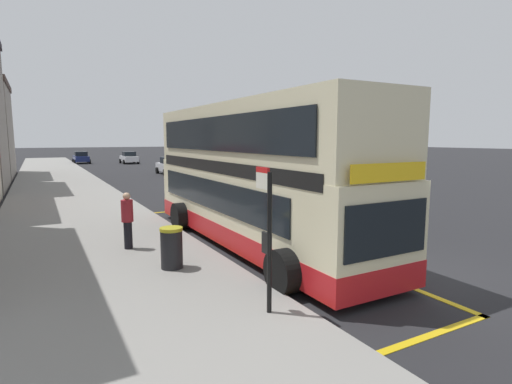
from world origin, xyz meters
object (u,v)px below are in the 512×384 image
(parked_car_navy_far, at_px, (81,158))
(litter_bin, at_px, (172,248))
(double_decker_bus, at_px, (252,180))
(bus_stop_sign, at_px, (267,228))
(parked_car_white_distant, at_px, (171,166))
(pedestrian_waiting_near_sign, at_px, (127,218))
(parked_car_white_behind, at_px, (129,158))

(parked_car_navy_far, height_order, litter_bin, parked_car_navy_far)
(double_decker_bus, height_order, parked_car_navy_far, double_decker_bus)
(bus_stop_sign, height_order, parked_car_navy_far, bus_stop_sign)
(parked_car_white_distant, bearing_deg, double_decker_bus, -101.88)
(parked_car_navy_far, height_order, pedestrian_waiting_near_sign, pedestrian_waiting_near_sign)
(bus_stop_sign, distance_m, pedestrian_waiting_near_sign, 5.88)
(parked_car_white_behind, distance_m, litter_bin, 47.11)
(parked_car_white_behind, bearing_deg, bus_stop_sign, -98.71)
(bus_stop_sign, xyz_separation_m, parked_car_white_behind, (7.38, 49.70, -0.93))
(parked_car_navy_far, bearing_deg, pedestrian_waiting_near_sign, -92.22)
(bus_stop_sign, relative_size, litter_bin, 2.61)
(parked_car_white_behind, height_order, parked_car_white_distant, same)
(parked_car_white_distant, relative_size, litter_bin, 4.07)
(double_decker_bus, bearing_deg, pedestrian_waiting_near_sign, 167.51)
(bus_stop_sign, relative_size, pedestrian_waiting_near_sign, 1.62)
(bus_stop_sign, relative_size, parked_car_white_behind, 0.64)
(parked_car_navy_far, xyz_separation_m, parked_car_white_distant, (5.79, -22.22, 0.00))
(parked_car_navy_far, xyz_separation_m, pedestrian_waiting_near_sign, (-3.11, -47.46, 0.25))
(double_decker_bus, distance_m, bus_stop_sign, 5.36)
(parked_car_white_behind, relative_size, pedestrian_waiting_near_sign, 2.52)
(bus_stop_sign, distance_m, litter_bin, 3.58)
(double_decker_bus, bearing_deg, bus_stop_sign, -115.14)
(double_decker_bus, distance_m, litter_bin, 3.73)
(parked_car_white_distant, relative_size, pedestrian_waiting_near_sign, 2.52)
(parked_car_white_distant, bearing_deg, litter_bin, -107.32)
(parked_car_navy_far, bearing_deg, litter_bin, -91.36)
(bus_stop_sign, xyz_separation_m, litter_bin, (-0.82, 3.31, -1.07))
(double_decker_bus, bearing_deg, parked_car_navy_far, 90.69)
(parked_car_navy_far, relative_size, litter_bin, 4.07)
(pedestrian_waiting_near_sign, bearing_deg, double_decker_bus, -12.49)
(parked_car_white_behind, distance_m, pedestrian_waiting_near_sign, 44.91)
(parked_car_white_behind, bearing_deg, double_decker_bus, -96.76)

